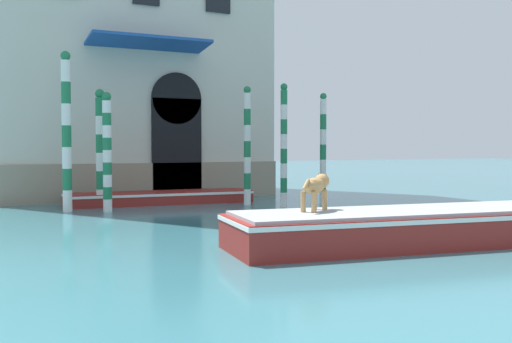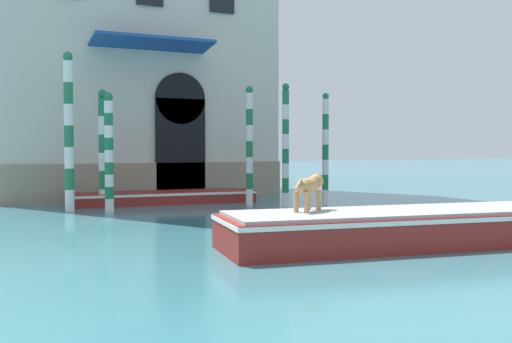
# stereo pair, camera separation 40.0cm
# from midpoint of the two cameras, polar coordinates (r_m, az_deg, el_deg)

# --- Properties ---
(boat_foreground) EXTENTS (8.23, 3.08, 0.69)m
(boat_foreground) POSITION_cam_midpoint_polar(r_m,az_deg,el_deg) (12.10, 15.37, -4.95)
(boat_foreground) COLOR maroon
(boat_foreground) RESTS_ON ground_plane
(dog_on_deck) EXTENTS (0.90, 0.71, 0.70)m
(dog_on_deck) POSITION_cam_midpoint_polar(r_m,az_deg,el_deg) (11.25, 4.70, -1.41)
(dog_on_deck) COLOR tan
(dog_on_deck) RESTS_ON boat_foreground
(boat_moored_near_palazzo) EXTENTS (6.15, 1.83, 0.40)m
(boat_moored_near_palazzo) POSITION_cam_midpoint_polar(r_m,az_deg,el_deg) (19.86, -9.69, -2.43)
(boat_moored_near_palazzo) COLOR maroon
(boat_moored_near_palazzo) RESTS_ON ground_plane
(mooring_pole_0) EXTENTS (0.21, 0.21, 3.58)m
(mooring_pole_0) POSITION_cam_midpoint_polar(r_m,az_deg,el_deg) (19.28, 5.82, 2.19)
(mooring_pole_0) COLOR white
(mooring_pole_0) RESTS_ON ground_plane
(mooring_pole_1) EXTENTS (0.22, 0.22, 3.82)m
(mooring_pole_1) POSITION_cam_midpoint_polar(r_m,az_deg,el_deg) (18.46, 2.05, 2.55)
(mooring_pole_1) COLOR white
(mooring_pole_1) RESTS_ON ground_plane
(mooring_pole_2) EXTENTS (0.28, 0.28, 3.63)m
(mooring_pole_2) POSITION_cam_midpoint_polar(r_m,az_deg,el_deg) (18.97, -15.19, 2.19)
(mooring_pole_2) COLOR white
(mooring_pole_2) RESTS_ON ground_plane
(mooring_pole_3) EXTENTS (0.26, 0.26, 3.44)m
(mooring_pole_3) POSITION_cam_midpoint_polar(r_m,az_deg,el_deg) (17.82, -14.62, 1.88)
(mooring_pole_3) COLOR white
(mooring_pole_3) RESTS_ON ground_plane
(mooring_pole_4) EXTENTS (0.23, 0.23, 3.79)m
(mooring_pole_4) POSITION_cam_midpoint_polar(r_m,az_deg,el_deg) (19.09, -1.44, 2.52)
(mooring_pole_4) COLOR white
(mooring_pole_4) RESTS_ON ground_plane
(mooring_pole_5) EXTENTS (0.28, 0.28, 4.61)m
(mooring_pole_5) POSITION_cam_midpoint_polar(r_m,az_deg,el_deg) (18.09, -18.21, 3.69)
(mooring_pole_5) COLOR white
(mooring_pole_5) RESTS_ON ground_plane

